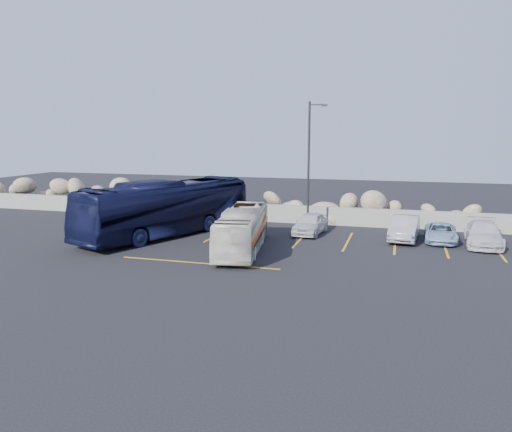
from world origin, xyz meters
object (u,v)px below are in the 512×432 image
(car_b, at_px, (405,228))
(car_d, at_px, (441,233))
(lamppost, at_px, (309,163))
(tour_coach, at_px, (167,208))
(car_c, at_px, (484,234))
(vintage_bus, at_px, (243,229))
(car_a, at_px, (310,223))

(car_b, distance_m, car_d, 2.00)
(lamppost, relative_size, tour_coach, 0.67)
(tour_coach, bearing_deg, car_b, 32.50)
(tour_coach, distance_m, car_c, 18.11)
(lamppost, relative_size, car_c, 1.78)
(lamppost, xyz_separation_m, car_b, (5.82, -1.10, -3.61))
(lamppost, bearing_deg, vintage_bus, -110.74)
(vintage_bus, distance_m, car_b, 9.64)
(car_b, distance_m, car_c, 4.17)
(car_b, bearing_deg, car_c, 1.47)
(tour_coach, relative_size, car_a, 3.12)
(car_a, height_order, car_b, car_b)
(car_b, bearing_deg, tour_coach, -163.68)
(car_b, xyz_separation_m, car_d, (1.99, 0.06, -0.17))
(car_a, bearing_deg, tour_coach, -155.95)
(car_a, distance_m, car_d, 7.52)
(vintage_bus, bearing_deg, tour_coach, 146.52)
(vintage_bus, bearing_deg, car_a, 53.55)
(car_b, bearing_deg, lamppost, 174.67)
(lamppost, xyz_separation_m, car_a, (0.29, -0.95, -3.65))
(car_c, bearing_deg, lamppost, 175.35)
(lamppost, relative_size, car_b, 1.91)
(vintage_bus, bearing_deg, car_b, 22.22)
(car_b, relative_size, car_c, 0.93)
(car_b, bearing_deg, car_a, -176.21)
(tour_coach, height_order, car_b, tour_coach)
(vintage_bus, height_order, car_c, vintage_bus)
(vintage_bus, distance_m, car_c, 13.25)
(tour_coach, bearing_deg, vintage_bus, -2.10)
(lamppost, relative_size, car_a, 2.10)
(car_b, height_order, car_c, car_b)
(lamppost, distance_m, car_d, 8.73)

